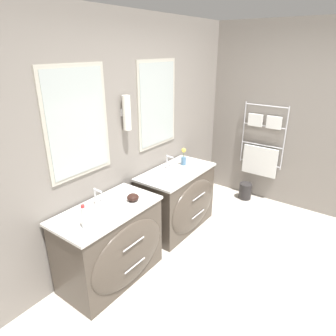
# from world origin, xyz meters

# --- Properties ---
(ground_plane) EXTENTS (16.00, 16.00, 0.00)m
(ground_plane) POSITION_xyz_m (0.00, 0.00, 0.00)
(ground_plane) COLOR #BCB5A8
(wall_back) EXTENTS (5.55, 0.17, 2.60)m
(wall_back) POSITION_xyz_m (-0.00, 1.78, 1.31)
(wall_back) COLOR gray
(wall_back) RESTS_ON ground_plane
(wall_right) EXTENTS (0.13, 3.63, 2.60)m
(wall_right) POSITION_xyz_m (2.00, 0.79, 1.29)
(wall_right) COLOR gray
(wall_right) RESTS_ON ground_plane
(vanity_left) EXTENTS (1.06, 0.62, 0.80)m
(vanity_left) POSITION_xyz_m (-0.70, 1.42, 0.41)
(vanity_left) COLOR #4C4238
(vanity_left) RESTS_ON ground_plane
(vanity_right) EXTENTS (1.06, 0.62, 0.80)m
(vanity_right) POSITION_xyz_m (0.47, 1.42, 0.41)
(vanity_right) COLOR #4C4238
(vanity_right) RESTS_ON ground_plane
(faucet_left) EXTENTS (0.17, 0.11, 0.17)m
(faucet_left) POSITION_xyz_m (-0.70, 1.59, 0.89)
(faucet_left) COLOR silver
(faucet_left) RESTS_ON vanity_left
(faucet_right) EXTENTS (0.17, 0.11, 0.17)m
(faucet_right) POSITION_xyz_m (0.47, 1.59, 0.89)
(faucet_right) COLOR silver
(faucet_right) RESTS_ON vanity_right
(toiletry_bottle) EXTENTS (0.05, 0.05, 0.22)m
(toiletry_bottle) POSITION_xyz_m (-1.04, 1.36, 0.91)
(toiletry_bottle) COLOR silver
(toiletry_bottle) RESTS_ON vanity_left
(amenity_bowl) EXTENTS (0.12, 0.12, 0.07)m
(amenity_bowl) POSITION_xyz_m (-0.43, 1.36, 0.84)
(amenity_bowl) COLOR black
(amenity_bowl) RESTS_ON vanity_left
(flower_vase) EXTENTS (0.07, 0.07, 0.23)m
(flower_vase) POSITION_xyz_m (0.70, 1.50, 0.90)
(flower_vase) COLOR teal
(flower_vase) RESTS_ON vanity_right
(soap_dish) EXTENTS (0.12, 0.08, 0.04)m
(soap_dish) POSITION_xyz_m (0.21, 1.36, 0.82)
(soap_dish) COLOR white
(soap_dish) RESTS_ON vanity_right
(waste_bin) EXTENTS (0.20, 0.20, 0.25)m
(waste_bin) POSITION_xyz_m (1.77, 1.02, 0.13)
(waste_bin) COLOR #282626
(waste_bin) RESTS_ON ground_plane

